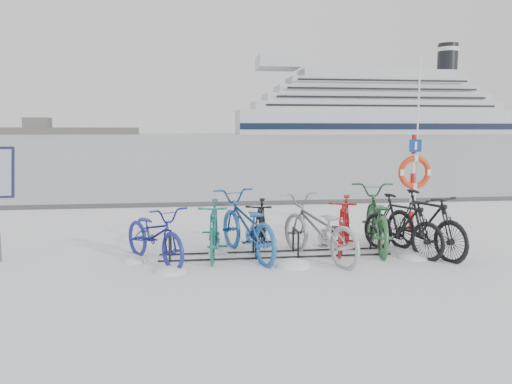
# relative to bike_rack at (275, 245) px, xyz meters

# --- Properties ---
(ground) EXTENTS (900.00, 900.00, 0.00)m
(ground) POSITION_rel_bike_rack_xyz_m (0.00, 0.00, -0.18)
(ground) COLOR white
(ground) RESTS_ON ground
(ice_sheet) EXTENTS (400.00, 298.00, 0.02)m
(ice_sheet) POSITION_rel_bike_rack_xyz_m (0.00, 155.00, -0.17)
(ice_sheet) COLOR #A2AFB7
(ice_sheet) RESTS_ON ground
(quay_edge) EXTENTS (400.00, 0.25, 0.10)m
(quay_edge) POSITION_rel_bike_rack_xyz_m (0.00, 5.90, -0.13)
(quay_edge) COLOR #3F3F42
(quay_edge) RESTS_ON ground
(bike_rack) EXTENTS (4.00, 0.48, 0.46)m
(bike_rack) POSITION_rel_bike_rack_xyz_m (0.00, 0.00, 0.00)
(bike_rack) COLOR black
(bike_rack) RESTS_ON ground
(lifebuoy_station) EXTENTS (0.72, 0.22, 3.77)m
(lifebuoy_station) POSITION_rel_bike_rack_xyz_m (3.30, 1.76, 1.08)
(lifebuoy_station) COLOR #B5130E
(lifebuoy_station) RESTS_ON ground
(cruise_ferry) EXTENTS (137.32, 25.90, 45.12)m
(cruise_ferry) POSITION_rel_bike_rack_xyz_m (87.85, 233.66, 12.11)
(cruise_ferry) COLOR silver
(cruise_ferry) RESTS_ON ground
(bike_0) EXTENTS (1.55, 1.95, 0.99)m
(bike_0) POSITION_rel_bike_rack_xyz_m (-2.05, -0.13, 0.31)
(bike_0) COLOR navy
(bike_0) RESTS_ON ground
(bike_1) EXTENTS (0.64, 1.71, 1.00)m
(bike_1) POSITION_rel_bike_rack_xyz_m (-1.06, 0.07, 0.32)
(bike_1) COLOR #18665A
(bike_1) RESTS_ON ground
(bike_2) EXTENTS (1.39, 2.32, 1.15)m
(bike_2) POSITION_rel_bike_rack_xyz_m (-0.50, 0.04, 0.39)
(bike_2) COLOR #1F57A0
(bike_2) RESTS_ON ground
(bike_3) EXTENTS (0.81, 1.67, 0.96)m
(bike_3) POSITION_rel_bike_rack_xyz_m (-0.21, 0.36, 0.30)
(bike_3) COLOR black
(bike_3) RESTS_ON ground
(bike_4) EXTENTS (1.46, 2.24, 1.11)m
(bike_4) POSITION_rel_bike_rack_xyz_m (0.68, -0.30, 0.37)
(bike_4) COLOR #999BA0
(bike_4) RESTS_ON ground
(bike_5) EXTENTS (1.10, 1.74, 1.02)m
(bike_5) POSITION_rel_bike_rack_xyz_m (1.30, 0.22, 0.33)
(bike_5) COLOR maroon
(bike_5) RESTS_ON ground
(bike_6) EXTENTS (1.25, 2.38, 1.19)m
(bike_6) POSITION_rel_bike_rack_xyz_m (1.93, 0.32, 0.41)
(bike_6) COLOR #275D33
(bike_6) RESTS_ON ground
(bike_7) EXTENTS (1.25, 1.83, 1.08)m
(bike_7) POSITION_rel_bike_rack_xyz_m (2.23, -0.13, 0.36)
(bike_7) COLOR black
(bike_7) RESTS_ON ground
(bike_8) EXTENTS (1.14, 2.00, 1.16)m
(bike_8) POSITION_rel_bike_rack_xyz_m (2.60, -0.24, 0.40)
(bike_8) COLOR black
(bike_8) RESTS_ON ground
(snow_drifts) EXTENTS (5.49, 2.12, 0.21)m
(snow_drifts) POSITION_rel_bike_rack_xyz_m (0.33, -0.24, -0.18)
(snow_drifts) COLOR white
(snow_drifts) RESTS_ON ground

